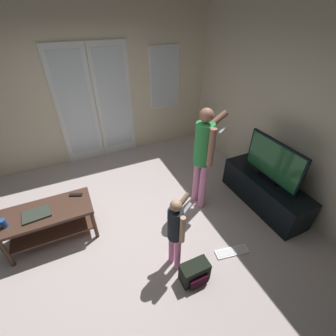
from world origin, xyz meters
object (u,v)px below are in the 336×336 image
backpack (195,273)px  tv_remote_black (76,195)px  flat_screen_tv (274,162)px  cup_near_edge (3,223)px  person_child (176,229)px  person_adult (204,152)px  coffee_table (49,218)px  laptop_closed (36,214)px  tv_stand (264,192)px  loose_keyboard (232,252)px

backpack → tv_remote_black: (-1.05, 1.46, 0.39)m
flat_screen_tv → cup_near_edge: 3.55m
flat_screen_tv → tv_remote_black: flat_screen_tv is taller
flat_screen_tv → person_child: size_ratio=0.91×
flat_screen_tv → backpack: size_ratio=2.91×
person_adult → backpack: person_adult is taller
person_adult → backpack: bearing=-123.1°
coffee_table → laptop_closed: 0.19m
flat_screen_tv → person_adult: size_ratio=0.60×
laptop_closed → tv_remote_black: laptop_closed is taller
backpack → tv_stand: bearing=21.8°
backpack → person_adult: bearing=56.9°
person_adult → laptop_closed: (-2.25, 0.20, -0.44)m
tv_stand → person_adult: person_adult is taller
backpack → coffee_table: bearing=137.2°
tv_stand → backpack: (-1.62, -0.65, -0.11)m
coffee_table → person_child: (1.31, -1.04, 0.27)m
person_child → tv_remote_black: person_child is taller
coffee_table → tv_stand: bearing=-12.4°
coffee_table → loose_keyboard: size_ratio=2.40×
laptop_closed → coffee_table: bearing=9.5°
cup_near_edge → person_child: bearing=-28.9°
person_adult → tv_remote_black: person_adult is taller
tv_stand → cup_near_edge: size_ratio=13.34×
backpack → laptop_closed: bearing=139.8°
person_adult → loose_keyboard: 1.37m
coffee_table → laptop_closed: (-0.11, -0.03, 0.15)m
coffee_table → backpack: (1.43, -1.32, -0.24)m
person_child → laptop_closed: bearing=144.4°
loose_keyboard → tv_remote_black: 2.22m
cup_near_edge → person_adult: bearing=-3.5°
loose_keyboard → cup_near_edge: size_ratio=4.22×
loose_keyboard → laptop_closed: 2.52m
backpack → laptop_closed: laptop_closed is taller
backpack → flat_screen_tv: bearing=21.9°
flat_screen_tv → person_adult: (-0.91, 0.44, 0.15)m
person_child → laptop_closed: size_ratio=3.30×
flat_screen_tv → backpack: bearing=-158.1°
person_child → loose_keyboard: person_child is taller
flat_screen_tv → loose_keyboard: flat_screen_tv is taller
cup_near_edge → laptop_closed: bearing=7.5°
cup_near_edge → loose_keyboard: bearing=-24.7°
backpack → person_child: bearing=112.5°
person_adult → loose_keyboard: bearing=-95.0°
backpack → cup_near_edge: (-1.87, 1.25, 0.43)m
tv_stand → backpack: tv_stand is taller
backpack → laptop_closed: 2.04m
backpack → laptop_closed: (-1.53, 1.29, 0.39)m
tv_remote_black → tv_stand: bearing=5.9°
cup_near_edge → backpack: bearing=-33.8°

